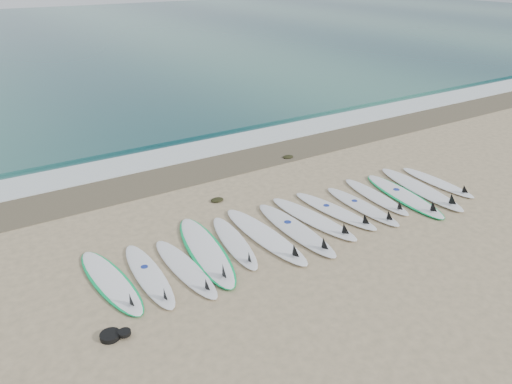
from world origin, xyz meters
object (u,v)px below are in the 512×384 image
surfboard_13 (439,183)px  surfboard_7 (315,219)px  surfboard_0 (111,282)px  leash_coil (113,335)px

surfboard_13 → surfboard_7: bearing=178.6°
surfboard_0 → surfboard_13: (8.62, -0.25, 0.00)m
surfboard_0 → leash_coil: surfboard_0 is taller
surfboard_13 → surfboard_0: bearing=179.1°
surfboard_7 → surfboard_13: size_ratio=1.16×
surfboard_0 → leash_coil: bearing=-111.2°
surfboard_7 → surfboard_13: surfboard_7 is taller
surfboard_7 → surfboard_13: 4.01m
surfboard_0 → leash_coil: (-0.41, -1.41, 0.00)m
leash_coil → surfboard_13: bearing=7.4°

